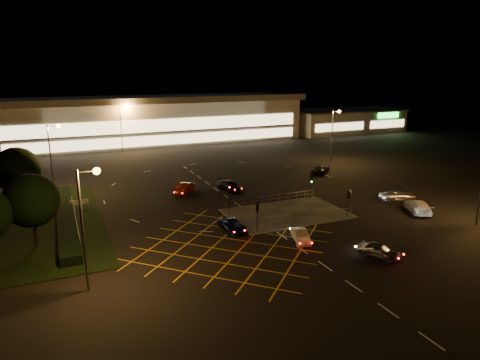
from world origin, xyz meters
name	(u,v)px	position (x,y,z in m)	size (l,w,h in m)	color
ground	(265,211)	(0.00, 0.00, 0.00)	(180.00, 180.00, 0.00)	black
pedestrian_island	(287,214)	(2.00, -2.00, 0.06)	(14.00, 9.00, 0.12)	#4C4944
grass_verge	(18,227)	(-28.00, 6.00, 0.04)	(18.00, 30.00, 0.08)	black
hedge	(66,218)	(-23.00, 6.00, 0.50)	(2.00, 26.00, 1.00)	black
supermarket	(153,119)	(0.00, 61.95, 5.31)	(72.00, 26.50, 10.50)	beige
retail_unit_a	(325,122)	(46.00, 53.97, 3.21)	(18.80, 14.80, 6.35)	beige
retail_unit_b	(371,119)	(62.00, 53.96, 3.22)	(14.80, 14.80, 6.35)	beige
streetlight_sw	(87,212)	(-21.56, -12.00, 6.56)	(1.78, 0.56, 10.03)	slate
streetlight_nw	(53,150)	(-23.56, 18.00, 6.56)	(1.78, 0.56, 10.03)	slate
streetlight_ne	(334,129)	(24.44, 20.00, 6.56)	(1.78, 0.56, 10.03)	slate
streetlight_far_left	(123,121)	(-9.56, 48.00, 6.56)	(1.78, 0.56, 10.03)	slate
streetlight_far_right	(283,113)	(30.44, 50.00, 6.56)	(1.78, 0.56, 10.03)	slate
signal_sw	(257,212)	(-4.00, -5.99, 2.37)	(0.28, 0.30, 3.15)	black
signal_se	(348,199)	(8.00, -5.99, 2.37)	(0.28, 0.30, 3.15)	black
signal_nw	(229,193)	(-4.00, 1.99, 2.37)	(0.28, 0.30, 3.15)	black
signal_ne	(311,183)	(8.00, 1.99, 2.37)	(0.28, 0.30, 3.15)	black
tree_c	(17,170)	(-28.00, 14.00, 4.95)	(5.76, 5.76, 7.84)	black
tree_e	(31,201)	(-26.00, 0.00, 4.64)	(5.40, 5.40, 7.35)	black
car_near_silver	(379,250)	(3.78, -16.38, 0.68)	(1.60, 3.98, 1.36)	#9D9FA4
car_queue_white	(301,236)	(-1.04, -10.18, 0.62)	(1.32, 3.77, 1.24)	silver
car_left_blue	(232,225)	(-6.30, -4.51, 0.62)	(2.06, 4.47, 1.24)	#0B1D46
car_far_dkgrey	(230,186)	(-0.39, 10.48, 0.71)	(1.99, 4.89, 1.42)	black
car_right_silver	(397,195)	(18.39, -3.22, 0.79)	(1.87, 4.65, 1.58)	silver
car_circ_red	(184,189)	(-6.97, 11.74, 0.73)	(1.55, 4.44, 1.46)	maroon
car_east_grey	(320,169)	(18.00, 14.42, 0.70)	(2.32, 5.04, 1.40)	black
car_approach_white	(418,206)	(17.27, -7.94, 0.76)	(2.14, 5.27, 1.53)	silver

